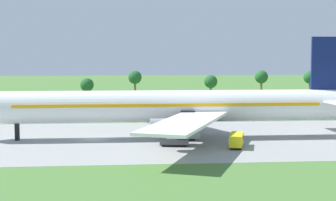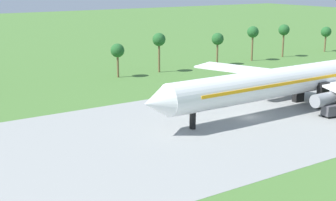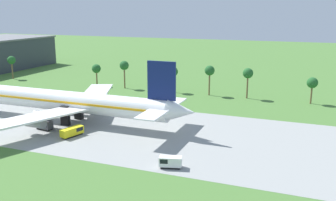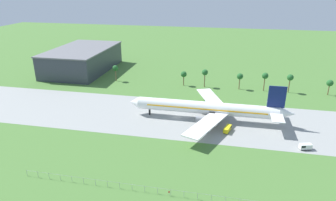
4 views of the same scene
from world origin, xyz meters
name	(u,v)px [view 1 (image 1 of 4)]	position (x,y,z in m)	size (l,w,h in m)	color
ground_plane	(93,139)	(0.00, 0.00, 0.00)	(600.00, 600.00, 0.00)	#477233
taxiway_strip	(93,139)	(0.00, 0.00, 0.01)	(320.00, 44.00, 0.02)	gray
jet_airliner	(177,106)	(15.00, 0.12, 5.77)	(74.82, 58.37, 18.28)	white
fuel_truck	(237,140)	(23.64, -9.87, 1.21)	(3.55, 6.26, 2.22)	black
catering_van	(175,139)	(13.82, -8.17, 1.27)	(4.92, 2.69, 2.34)	black
palm_tree_row	(190,81)	(23.34, 46.34, 8.02)	(129.23, 3.60, 10.89)	brown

